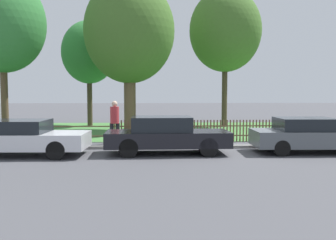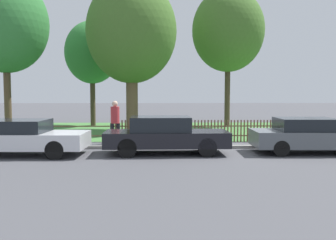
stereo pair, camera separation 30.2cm
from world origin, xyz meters
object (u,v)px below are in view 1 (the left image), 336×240
Objects in this scene: tree_nearest_kerb at (2,24)px; pedestrian_near_fence at (115,120)px; parked_car_black_saloon at (166,135)px; tree_mid_park at (129,32)px; parked_car_navy_estate at (309,135)px; parked_car_silver_hatchback at (21,137)px; tree_behind_motorcycle at (89,53)px; covered_motorcycle at (169,130)px; tree_far_left at (225,31)px.

tree_nearest_kerb reaches higher than pedestrian_near_fence.
parked_car_black_saloon is 9.61m from tree_mid_park.
parked_car_silver_hatchback is at bearing -176.63° from parked_car_navy_estate.
tree_behind_motorcycle is 10.08m from pedestrian_near_fence.
tree_behind_motorcycle is (-4.89, 9.50, 4.17)m from covered_motorcycle.
tree_nearest_kerb is at bearing -171.94° from tree_mid_park.
covered_motorcycle is 0.23× the size of tree_mid_park.
parked_car_black_saloon is at bearing -67.91° from tree_behind_motorcycle.
tree_mid_park is 4.62× the size of pedestrian_near_fence.
tree_nearest_kerb is at bearing 138.92° from parked_car_black_saloon.
tree_nearest_kerb is 4.56× the size of pedestrian_near_fence.
tree_far_left is at bearing 66.96° from parked_car_black_saloon.
tree_behind_motorcycle reaches higher than covered_motorcycle.
parked_car_black_saloon is 2.07m from covered_motorcycle.
tree_mid_park is 0.99× the size of tree_far_left.
tree_nearest_kerb reaches higher than parked_car_silver_hatchback.
parked_car_silver_hatchback is 1.01× the size of parked_car_black_saloon.
tree_behind_motorcycle reaches higher than parked_car_black_saloon.
parked_car_black_saloon is 12.49m from tree_far_left.
tree_nearest_kerb reaches higher than parked_car_black_saloon.
parked_car_black_saloon is at bearing 3.95° from parked_car_silver_hatchback.
tree_far_left reaches higher than parked_car_navy_estate.
pedestrian_near_fence reaches higher than covered_motorcycle.
parked_car_black_saloon reaches higher than parked_car_silver_hatchback.
parked_car_silver_hatchback is at bearing -178.79° from parked_car_black_saloon.
tree_nearest_kerb is (-13.90, 7.01, 5.24)m from parked_car_navy_estate.
pedestrian_near_fence is at bearing -74.03° from tree_behind_motorcycle.
tree_nearest_kerb reaches higher than tree_behind_motorcycle.
covered_motorcycle is 11.47m from tree_behind_motorcycle.
parked_car_black_saloon is at bearing 112.70° from pedestrian_near_fence.
pedestrian_near_fence is (3.02, 2.81, 0.39)m from parked_car_silver_hatchback.
parked_car_navy_estate is 16.42m from tree_nearest_kerb.
tree_far_left is (3.95, 8.39, 5.46)m from covered_motorcycle.
tree_nearest_kerb is 6.80m from tree_mid_park.
parked_car_black_saloon is 2.26× the size of covered_motorcycle.
pedestrian_near_fence is (-2.12, 2.58, 0.36)m from parked_car_black_saloon.
tree_behind_motorcycle reaches higher than parked_car_navy_estate.
pedestrian_near_fence is (-0.32, -5.46, -4.60)m from tree_mid_park.
tree_far_left is (8.84, -1.11, 1.29)m from tree_behind_motorcycle.
parked_car_navy_estate is 7.90m from pedestrian_near_fence.
tree_mid_park is at bearing -110.12° from pedestrian_near_fence.
parked_car_black_saloon is at bearing -177.51° from parked_car_navy_estate.
tree_far_left reaches higher than pedestrian_near_fence.
tree_nearest_kerb is 13.12m from tree_far_left.
tree_behind_motorcycle is at bearing 110.71° from parked_car_black_saloon.
tree_nearest_kerb is at bearing -51.86° from pedestrian_near_fence.
tree_far_left is at bearing -145.30° from pedestrian_near_fence.
tree_nearest_kerb is 0.97× the size of tree_far_left.
pedestrian_near_fence is (-2.32, 0.52, 0.38)m from covered_motorcycle.
tree_nearest_kerb is 5.99m from tree_behind_motorcycle.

